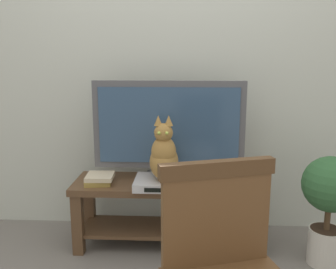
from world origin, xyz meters
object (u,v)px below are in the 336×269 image
object	(u,v)px
cat	(164,156)
potted_plant	(329,198)
tv_stand	(168,201)
media_box	(164,182)
tv	(169,128)
book_stack	(99,179)

from	to	relation	value
cat	potted_plant	world-z (taller)	cat
potted_plant	tv_stand	bearing A→B (deg)	168.87
tv_stand	potted_plant	distance (m)	1.03
media_box	potted_plant	world-z (taller)	potted_plant
tv_stand	media_box	world-z (taller)	media_box
potted_plant	cat	bearing A→B (deg)	175.03
cat	tv	bearing A→B (deg)	82.03
media_box	potted_plant	bearing A→B (deg)	-5.84
tv	cat	world-z (taller)	tv
tv_stand	media_box	xyz separation A→B (m)	(-0.02, -0.09, 0.17)
tv_stand	media_box	distance (m)	0.19
media_box	potted_plant	xyz separation A→B (m)	(1.02, -0.10, -0.04)
tv_stand	potted_plant	world-z (taller)	potted_plant
tv	cat	size ratio (longest dim) A/B	2.39
tv	potted_plant	distance (m)	1.10
potted_plant	tv	bearing A→B (deg)	166.00
cat	potted_plant	xyz separation A→B (m)	(1.02, -0.09, -0.23)
tv_stand	book_stack	bearing A→B (deg)	-172.69
media_box	book_stack	world-z (taller)	book_stack
cat	book_stack	world-z (taller)	cat
cat	tv_stand	bearing A→B (deg)	78.24
cat	potted_plant	size ratio (longest dim) A/B	0.61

